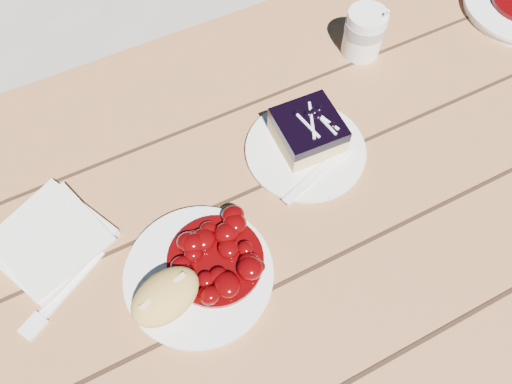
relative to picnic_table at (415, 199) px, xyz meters
name	(u,v)px	position (x,y,z in m)	size (l,w,h in m)	color
ground	(360,292)	(0.00, 0.00, -0.59)	(60.00, 60.00, 0.00)	gray
picnic_table	(415,199)	(0.00, 0.00, 0.00)	(2.00, 1.55, 0.75)	brown
main_plate	(199,275)	(-0.45, -0.02, 0.17)	(0.21, 0.21, 0.02)	white
goulash_stew	(215,256)	(-0.42, -0.01, 0.20)	(0.14, 0.14, 0.04)	#520204
bread_roll	(165,296)	(-0.51, -0.04, 0.20)	(0.10, 0.07, 0.05)	#D7A952
dessert_plate	(305,151)	(-0.21, 0.11, 0.17)	(0.20, 0.20, 0.01)	white
blueberry_cake	(308,131)	(-0.20, 0.12, 0.20)	(0.10, 0.10, 0.06)	#DBBA77
fork_dessert	(312,178)	(-0.23, 0.05, 0.17)	(0.03, 0.16, 0.01)	white
coffee_cup	(364,33)	(0.00, 0.26, 0.21)	(0.07, 0.07, 0.09)	white
napkin_stack	(49,240)	(-0.63, 0.14, 0.17)	(0.15, 0.15, 0.01)	white
fork_table	(72,284)	(-0.62, 0.06, 0.16)	(0.03, 0.16, 0.01)	white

